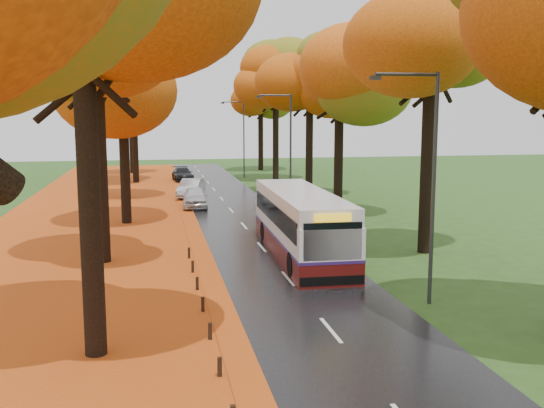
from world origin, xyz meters
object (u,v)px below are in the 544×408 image
object	(u,v)px
streetlamp_mid	(287,142)
car_white	(195,197)
streetlamp_near	(427,170)
car_dark	(183,174)
car_silver	(191,188)
bus	(301,222)
streetlamp_far	(241,133)

from	to	relation	value
streetlamp_mid	car_white	world-z (taller)	streetlamp_mid
streetlamp_near	car_white	bearing A→B (deg)	104.75
streetlamp_near	car_dark	distance (m)	42.62
streetlamp_near	car_silver	distance (m)	30.18
car_silver	car_dark	xyz separation A→B (m)	(-0.07, 12.70, -0.08)
streetlamp_mid	car_white	size ratio (longest dim) A/B	1.89
bus	car_dark	world-z (taller)	bus
streetlamp_near	bus	distance (m)	8.92
bus	car_white	size ratio (longest dim) A/B	2.70
streetlamp_near	streetlamp_far	xyz separation A→B (m)	(0.00, 44.00, 0.00)
streetlamp_near	streetlamp_mid	xyz separation A→B (m)	(0.00, 22.00, 0.00)
car_white	streetlamp_near	bearing A→B (deg)	-72.57
streetlamp_far	car_dark	distance (m)	7.74
streetlamp_far	bus	size ratio (longest dim) A/B	0.70
streetlamp_far	car_silver	bearing A→B (deg)	-112.92
streetlamp_far	streetlamp_mid	bearing A→B (deg)	-90.00
streetlamp_far	car_white	world-z (taller)	streetlamp_far
streetlamp_near	car_white	distance (m)	25.05
bus	streetlamp_mid	bearing A→B (deg)	81.49
streetlamp_near	bus	xyz separation A→B (m)	(-2.45, 8.00, -3.10)
car_white	streetlamp_far	bearing A→B (deg)	75.27
streetlamp_far	car_silver	size ratio (longest dim) A/B	1.81
car_silver	bus	bearing A→B (deg)	-64.43
streetlamp_near	streetlamp_mid	world-z (taller)	same
streetlamp_mid	car_white	distance (m)	7.68
car_white	car_silver	xyz separation A→B (m)	(0.07, 5.34, 0.01)
streetlamp_far	car_white	distance (m)	21.41
car_white	car_silver	bearing A→B (deg)	91.98
streetlamp_near	bus	bearing A→B (deg)	107.05
streetlamp_far	car_dark	world-z (taller)	streetlamp_far
car_white	streetlamp_mid	bearing A→B (deg)	-14.27
streetlamp_mid	bus	world-z (taller)	streetlamp_mid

